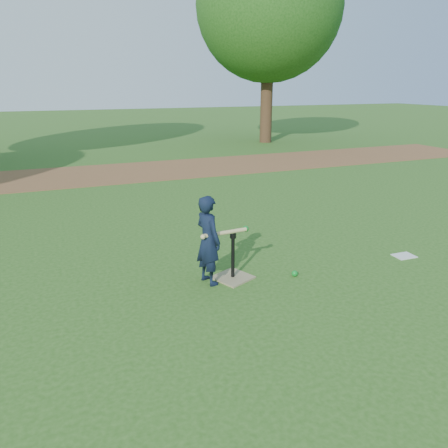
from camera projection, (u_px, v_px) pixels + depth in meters
name	position (u px, v px, depth m)	size (l,w,h in m)	color
ground	(247.00, 272.00, 5.86)	(80.00, 80.00, 0.00)	#285116
dirt_strip	(135.00, 172.00, 12.46)	(24.00, 3.00, 0.01)	brown
child	(208.00, 240.00, 5.38)	(0.41, 0.27, 1.13)	black
wiffle_ball_ground	(295.00, 273.00, 5.71)	(0.08, 0.08, 0.08)	#0B8122
clipboard	(404.00, 256.00, 6.38)	(0.30, 0.23, 0.01)	silver
batting_tee	(233.00, 270.00, 5.63)	(0.57, 0.57, 0.61)	#8E805A
swing_action	(227.00, 232.00, 5.42)	(0.68, 0.16, 0.08)	tan
tree_right	(269.00, 6.00, 17.14)	(5.80, 5.80, 8.21)	#382316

